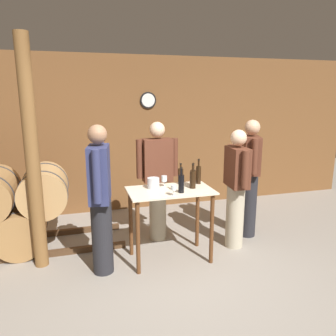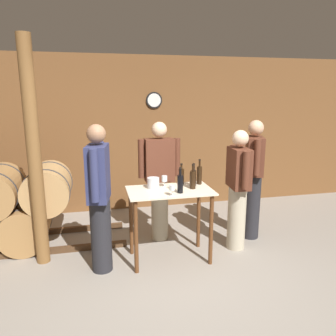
{
  "view_description": "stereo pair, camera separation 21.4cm",
  "coord_description": "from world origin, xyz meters",
  "px_view_note": "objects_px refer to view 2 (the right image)",
  "views": [
    {
      "loc": [
        -1.2,
        -2.91,
        2.05
      ],
      "look_at": [
        -0.11,
        0.85,
        1.16
      ],
      "focal_mm": 35.0,
      "sensor_mm": 36.0,
      "label": 1
    },
    {
      "loc": [
        -0.99,
        -2.96,
        2.05
      ],
      "look_at": [
        -0.11,
        0.85,
        1.16
      ],
      "focal_mm": 35.0,
      "sensor_mm": 36.0,
      "label": 2
    }
  ],
  "objects_px": {
    "ice_bucket": "(153,183)",
    "wine_bottle_center": "(193,179)",
    "wine_glass_near_left": "(164,179)",
    "person_visitor_bearded": "(253,177)",
    "wine_bottle_far_right": "(199,174)",
    "wine_bottle_far_left": "(180,183)",
    "wine_bottle_left": "(181,176)",
    "wine_bottle_right": "(194,177)",
    "person_host": "(160,179)",
    "person_visitor_near_door": "(238,188)",
    "wooden_post": "(34,156)",
    "person_visitor_with_scarf": "(99,196)",
    "wine_glass_near_center": "(172,188)"
  },
  "relations": [
    {
      "from": "wine_bottle_far_right",
      "to": "wine_bottle_far_left",
      "type": "bearing_deg",
      "value": -137.05
    },
    {
      "from": "person_visitor_with_scarf",
      "to": "person_visitor_near_door",
      "type": "xyz_separation_m",
      "value": [
        1.79,
        0.18,
        -0.07
      ]
    },
    {
      "from": "ice_bucket",
      "to": "wine_bottle_center",
      "type": "bearing_deg",
      "value": -15.36
    },
    {
      "from": "wine_bottle_far_left",
      "to": "person_visitor_with_scarf",
      "type": "distance_m",
      "value": 0.94
    },
    {
      "from": "person_visitor_with_scarf",
      "to": "person_visitor_bearded",
      "type": "xyz_separation_m",
      "value": [
        2.14,
        0.46,
        -0.02
      ]
    },
    {
      "from": "wooden_post",
      "to": "wine_bottle_center",
      "type": "xyz_separation_m",
      "value": [
        1.84,
        -0.29,
        -0.32
      ]
    },
    {
      "from": "wine_bottle_far_left",
      "to": "ice_bucket",
      "type": "xyz_separation_m",
      "value": [
        -0.27,
        0.27,
        -0.05
      ]
    },
    {
      "from": "wooden_post",
      "to": "person_host",
      "type": "relative_size",
      "value": 1.6
    },
    {
      "from": "wine_bottle_right",
      "to": "person_visitor_bearded",
      "type": "relative_size",
      "value": 0.17
    },
    {
      "from": "wine_bottle_right",
      "to": "ice_bucket",
      "type": "height_order",
      "value": "wine_bottle_right"
    },
    {
      "from": "wine_glass_near_center",
      "to": "wine_bottle_left",
      "type": "bearing_deg",
      "value": 62.97
    },
    {
      "from": "wine_bottle_left",
      "to": "person_visitor_near_door",
      "type": "height_order",
      "value": "person_visitor_near_door"
    },
    {
      "from": "wine_bottle_far_left",
      "to": "person_visitor_with_scarf",
      "type": "relative_size",
      "value": 0.18
    },
    {
      "from": "wine_bottle_far_right",
      "to": "person_visitor_near_door",
      "type": "relative_size",
      "value": 0.2
    },
    {
      "from": "wine_bottle_left",
      "to": "person_visitor_with_scarf",
      "type": "relative_size",
      "value": 0.16
    },
    {
      "from": "wine_bottle_far_left",
      "to": "wine_bottle_center",
      "type": "bearing_deg",
      "value": 35.23
    },
    {
      "from": "wine_bottle_center",
      "to": "person_host",
      "type": "bearing_deg",
      "value": 114.66
    },
    {
      "from": "wine_bottle_far_right",
      "to": "person_host",
      "type": "relative_size",
      "value": 0.19
    },
    {
      "from": "wine_bottle_right",
      "to": "person_visitor_with_scarf",
      "type": "distance_m",
      "value": 1.19
    },
    {
      "from": "wooden_post",
      "to": "wine_bottle_center",
      "type": "bearing_deg",
      "value": -8.95
    },
    {
      "from": "wine_bottle_left",
      "to": "wine_bottle_right",
      "type": "relative_size",
      "value": 0.92
    },
    {
      "from": "person_visitor_near_door",
      "to": "wine_bottle_far_right",
      "type": "bearing_deg",
      "value": 171.71
    },
    {
      "from": "wine_bottle_center",
      "to": "wine_glass_near_left",
      "type": "relative_size",
      "value": 2.27
    },
    {
      "from": "wooden_post",
      "to": "person_host",
      "type": "height_order",
      "value": "wooden_post"
    },
    {
      "from": "person_visitor_bearded",
      "to": "wine_glass_near_center",
      "type": "bearing_deg",
      "value": -155.32
    },
    {
      "from": "wooden_post",
      "to": "wine_glass_near_left",
      "type": "bearing_deg",
      "value": -4.35
    },
    {
      "from": "wine_bottle_far_left",
      "to": "wine_glass_near_left",
      "type": "distance_m",
      "value": 0.34
    },
    {
      "from": "person_visitor_with_scarf",
      "to": "person_visitor_near_door",
      "type": "relative_size",
      "value": 1.08
    },
    {
      "from": "person_visitor_with_scarf",
      "to": "person_host",
      "type": "bearing_deg",
      "value": 39.84
    },
    {
      "from": "wine_bottle_left",
      "to": "person_visitor_bearded",
      "type": "distance_m",
      "value": 1.11
    },
    {
      "from": "wooden_post",
      "to": "person_visitor_near_door",
      "type": "bearing_deg",
      "value": -4.27
    },
    {
      "from": "wine_bottle_center",
      "to": "ice_bucket",
      "type": "distance_m",
      "value": 0.49
    },
    {
      "from": "wine_bottle_center",
      "to": "wine_glass_near_center",
      "type": "xyz_separation_m",
      "value": [
        -0.32,
        -0.23,
        -0.03
      ]
    },
    {
      "from": "wine_glass_near_left",
      "to": "person_visitor_bearded",
      "type": "xyz_separation_m",
      "value": [
        1.33,
        0.21,
        -0.11
      ]
    },
    {
      "from": "wine_glass_near_left",
      "to": "wine_bottle_far_right",
      "type": "bearing_deg",
      "value": 0.53
    },
    {
      "from": "wine_bottle_far_left",
      "to": "wine_glass_near_left",
      "type": "bearing_deg",
      "value": 111.42
    },
    {
      "from": "wine_bottle_far_right",
      "to": "person_visitor_near_door",
      "type": "distance_m",
      "value": 0.55
    },
    {
      "from": "person_visitor_bearded",
      "to": "person_visitor_near_door",
      "type": "relative_size",
      "value": 1.06
    },
    {
      "from": "person_visitor_with_scarf",
      "to": "person_visitor_bearded",
      "type": "bearing_deg",
      "value": 12.02
    },
    {
      "from": "wine_bottle_far_left",
      "to": "wine_bottle_right",
      "type": "height_order",
      "value": "wine_bottle_far_left"
    },
    {
      "from": "wine_glass_near_center",
      "to": "wine_glass_near_left",
      "type": "bearing_deg",
      "value": 90.18
    },
    {
      "from": "wine_glass_near_left",
      "to": "person_visitor_bearded",
      "type": "height_order",
      "value": "person_visitor_bearded"
    },
    {
      "from": "person_visitor_with_scarf",
      "to": "wine_glass_near_center",
      "type": "bearing_deg",
      "value": -10.71
    },
    {
      "from": "wine_bottle_left",
      "to": "person_visitor_near_door",
      "type": "bearing_deg",
      "value": -10.07
    },
    {
      "from": "person_host",
      "to": "person_visitor_bearded",
      "type": "height_order",
      "value": "person_visitor_bearded"
    },
    {
      "from": "wine_bottle_far_left",
      "to": "person_visitor_bearded",
      "type": "height_order",
      "value": "person_visitor_bearded"
    },
    {
      "from": "person_visitor_bearded",
      "to": "wine_bottle_far_right",
      "type": "bearing_deg",
      "value": -166.78
    },
    {
      "from": "wine_bottle_left",
      "to": "wine_bottle_right",
      "type": "distance_m",
      "value": 0.18
    },
    {
      "from": "wooden_post",
      "to": "person_visitor_near_door",
      "type": "height_order",
      "value": "wooden_post"
    },
    {
      "from": "wine_glass_near_left",
      "to": "person_visitor_with_scarf",
      "type": "height_order",
      "value": "person_visitor_with_scarf"
    }
  ]
}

